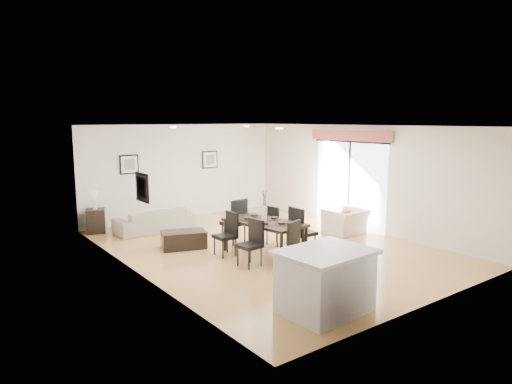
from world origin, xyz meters
TOP-DOWN VIEW (x-y plane):
  - ground at (0.00, 0.00)m, footprint 8.00×8.00m
  - wall_back at (0.00, 4.00)m, footprint 6.00×0.04m
  - wall_front at (0.00, -4.00)m, footprint 6.00×0.04m
  - wall_left at (-3.00, 0.00)m, footprint 0.04×8.00m
  - wall_right at (3.00, 0.00)m, footprint 0.04×8.00m
  - ceiling at (0.00, 0.00)m, footprint 6.00×8.00m
  - sofa at (-1.40, 2.91)m, footprint 2.00×0.83m
  - armchair at (2.32, -0.21)m, footprint 1.01×0.90m
  - courtyard_plant_a at (5.74, -0.97)m, footprint 0.79×0.72m
  - courtyard_plant_b at (5.64, 1.63)m, footprint 0.46×0.46m
  - dining_table at (-0.39, -0.40)m, footprint 1.14×1.87m
  - dining_chair_wnear at (-1.01, -0.83)m, footprint 0.45×0.45m
  - dining_chair_wfar at (-1.01, 0.04)m, footprint 0.42×0.42m
  - dining_chair_enear at (0.23, -0.83)m, footprint 0.47×0.47m
  - dining_chair_efar at (0.23, 0.03)m, footprint 0.46×0.46m
  - dining_chair_head at (-0.41, -1.49)m, footprint 0.51×0.51m
  - dining_chair_foot at (-0.38, 0.69)m, footprint 0.53×0.53m
  - vase at (-0.39, -0.40)m, footprint 0.80×1.26m
  - coffee_table at (-1.52, 1.08)m, footprint 1.09×0.84m
  - side_table at (-2.66, 3.66)m, footprint 0.58×0.58m
  - table_lamp at (-2.66, 3.66)m, footprint 0.24×0.24m
  - cushion at (2.23, -0.30)m, footprint 0.27×0.10m
  - kitchen_island at (-1.43, -3.23)m, footprint 1.41×1.12m
  - bar_stool at (-0.49, -3.23)m, footprint 0.32×0.32m
  - framed_print_back_left at (-1.60, 3.97)m, footprint 0.52×0.04m
  - framed_print_back_right at (0.90, 3.97)m, footprint 0.52×0.04m
  - framed_print_left_wall at (-2.97, -0.20)m, footprint 0.04×0.52m
  - sliding_door at (2.96, 0.30)m, footprint 0.12×2.70m
  - courtyard at (6.16, 0.87)m, footprint 6.00×6.00m

SIDE VIEW (x-z plane):
  - ground at x=0.00m, z-range 0.00..0.00m
  - coffee_table at x=-1.52m, z-range 0.00..0.38m
  - sofa at x=-1.40m, z-range 0.00..0.58m
  - side_table at x=-2.66m, z-range 0.00..0.60m
  - armchair at x=2.32m, z-range 0.00..0.63m
  - courtyard_plant_b at x=5.64m, z-range 0.00..0.70m
  - courtyard_plant_a at x=5.74m, z-range 0.00..0.74m
  - kitchen_island at x=-1.43m, z-range 0.01..0.95m
  - cushion at x=2.23m, z-range 0.36..0.62m
  - dining_chair_head at x=-0.41m, z-range 0.05..0.97m
  - dining_chair_wnear at x=-1.01m, z-range 0.05..0.97m
  - dining_chair_efar at x=0.23m, z-range 0.05..0.97m
  - dining_chair_wfar at x=-1.01m, z-range 0.05..0.97m
  - dining_chair_enear at x=0.23m, z-range 0.06..1.08m
  - dining_chair_foot at x=-0.38m, z-range 0.06..1.11m
  - bar_stool at x=-0.49m, z-range 0.25..0.95m
  - dining_table at x=-0.39m, z-range 0.29..1.02m
  - table_lamp at x=-2.66m, z-range 0.67..1.12m
  - courtyard at x=6.16m, z-range -0.08..1.92m
  - vase at x=-0.39m, z-range 0.65..1.32m
  - wall_back at x=0.00m, z-range 0.00..2.70m
  - wall_front at x=0.00m, z-range 0.00..2.70m
  - wall_left at x=-3.00m, z-range 0.00..2.70m
  - wall_right at x=3.00m, z-range 0.00..2.70m
  - framed_print_back_left at x=-1.60m, z-range 1.39..1.91m
  - framed_print_back_right at x=0.90m, z-range 1.39..1.91m
  - framed_print_left_wall at x=-2.97m, z-range 1.39..1.91m
  - sliding_door at x=2.96m, z-range 0.38..2.95m
  - ceiling at x=0.00m, z-range 2.69..2.71m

